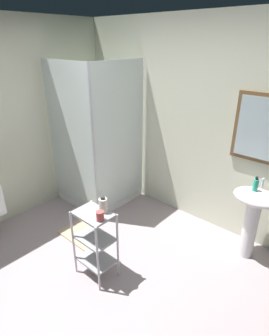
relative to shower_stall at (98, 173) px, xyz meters
name	(u,v)px	position (x,y,z in m)	size (l,w,h in m)	color
ground_plane	(91,296)	(1.22, -1.22, -0.47)	(4.20, 4.20, 0.02)	#9D8E91
wall_back	(202,126)	(1.23, 0.62, 0.79)	(4.20, 0.14, 2.50)	beige
shower_stall	(98,173)	(0.00, 0.00, 0.00)	(0.92, 0.92, 2.00)	white
pedestal_sink	(253,211)	(2.10, 0.30, 0.12)	(0.46, 0.37, 0.81)	white
sink_faucet	(263,183)	(2.10, 0.42, 0.40)	(0.03, 0.03, 0.10)	silver
storage_cart	(95,239)	(1.06, -1.00, -0.03)	(0.38, 0.28, 0.74)	silver
hand_soap_bottle	(256,185)	(2.06, 0.30, 0.41)	(0.05, 0.05, 0.15)	#2DBC99
lotion_bottle_white	(103,205)	(1.12, -0.92, 0.35)	(0.08, 0.08, 0.17)	white
rinse_cup	(100,216)	(1.19, -1.03, 0.32)	(0.07, 0.07, 0.09)	#B24742
bath_mat	(85,234)	(0.48, -0.68, -0.45)	(0.60, 0.40, 0.02)	tan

